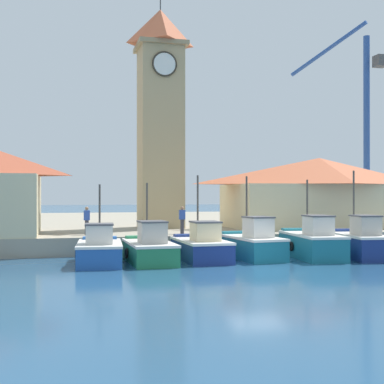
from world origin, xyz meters
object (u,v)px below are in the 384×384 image
at_px(port_crane_near, 364,147).
at_px(dock_worker_along_quay, 182,219).
at_px(clock_tower, 160,112).
at_px(dock_worker_near_tower, 87,220).
at_px(fishing_boat_left_outer, 149,248).
at_px(fishing_boat_mid_right, 359,243).
at_px(fishing_boat_left_inner, 201,247).
at_px(fishing_boat_far_left, 99,250).
at_px(fishing_boat_center, 312,243).
at_px(fishing_boat_mid_left, 252,244).
at_px(warehouse_right, 319,192).

relative_size(port_crane_near, dock_worker_along_quay, 11.08).
height_order(clock_tower, dock_worker_near_tower, clock_tower).
distance_m(fishing_boat_left_outer, fishing_boat_mid_right, 11.14).
height_order(fishing_boat_left_inner, port_crane_near, port_crane_near).
height_order(port_crane_near, dock_worker_along_quay, port_crane_near).
relative_size(fishing_boat_far_left, port_crane_near, 0.26).
bearing_deg(port_crane_near, dock_worker_along_quay, -148.34).
relative_size(fishing_boat_left_inner, fishing_boat_center, 0.88).
height_order(fishing_boat_far_left, fishing_boat_mid_left, fishing_boat_mid_left).
distance_m(fishing_boat_far_left, fishing_boat_center, 11.10).
distance_m(fishing_boat_left_outer, fishing_boat_mid_left, 5.47).
xyz_separation_m(fishing_boat_mid_left, fishing_boat_center, (3.20, -0.46, 0.04)).
bearing_deg(clock_tower, fishing_boat_left_inner, -89.23).
xyz_separation_m(fishing_boat_left_inner, fishing_boat_mid_left, (2.78, 0.12, 0.07)).
bearing_deg(port_crane_near, warehouse_right, -136.72).
bearing_deg(clock_tower, warehouse_right, -10.12).
relative_size(fishing_boat_far_left, fishing_boat_center, 0.86).
bearing_deg(port_crane_near, fishing_boat_mid_right, -122.48).
relative_size(fishing_boat_left_outer, warehouse_right, 0.37).
distance_m(fishing_boat_left_inner, port_crane_near, 26.59).
height_order(fishing_boat_center, dock_worker_near_tower, fishing_boat_center).
bearing_deg(fishing_boat_far_left, fishing_boat_mid_right, -2.69).
bearing_deg(port_crane_near, fishing_boat_center, -128.69).
height_order(fishing_boat_far_left, fishing_boat_mid_right, fishing_boat_mid_right).
relative_size(fishing_boat_left_inner, port_crane_near, 0.26).
bearing_deg(fishing_boat_left_outer, dock_worker_along_quay, 60.12).
xyz_separation_m(fishing_boat_left_outer, fishing_boat_mid_left, (5.46, 0.30, 0.07)).
bearing_deg(fishing_boat_mid_left, dock_worker_near_tower, 149.60).
distance_m(fishing_boat_left_outer, dock_worker_near_tower, 5.96).
bearing_deg(dock_worker_near_tower, fishing_boat_left_inner, -42.22).
height_order(fishing_boat_mid_left, fishing_boat_mid_right, fishing_boat_mid_right).
bearing_deg(fishing_boat_left_outer, warehouse_right, 32.58).
bearing_deg(dock_worker_along_quay, dock_worker_near_tower, 176.31).
relative_size(fishing_boat_mid_left, clock_tower, 0.29).
xyz_separation_m(port_crane_near, dock_worker_along_quay, (-19.50, -12.02, -5.75)).
bearing_deg(fishing_boat_left_inner, fishing_boat_center, -3.20).
xyz_separation_m(fishing_boat_left_inner, dock_worker_near_tower, (-5.46, 4.96, 1.18)).
height_order(fishing_boat_far_left, dock_worker_along_quay, fishing_boat_far_left).
bearing_deg(fishing_boat_mid_left, fishing_boat_center, -8.13).
height_order(fishing_boat_mid_left, fishing_boat_center, fishing_boat_mid_left).
xyz_separation_m(fishing_boat_center, port_crane_near, (13.58, 16.96, 6.82)).
relative_size(fishing_boat_far_left, fishing_boat_left_inner, 0.98).
xyz_separation_m(fishing_boat_left_inner, fishing_boat_center, (5.98, -0.33, 0.11)).
bearing_deg(fishing_boat_left_inner, port_crane_near, 40.36).
bearing_deg(port_crane_near, fishing_boat_mid_left, -135.49).
relative_size(fishing_boat_left_inner, warehouse_right, 0.36).
bearing_deg(fishing_boat_mid_left, dock_worker_along_quay, 121.20).
bearing_deg(port_crane_near, clock_tower, -162.88).
bearing_deg(warehouse_right, fishing_boat_mid_right, -105.26).
distance_m(fishing_boat_center, clock_tower, 14.99).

